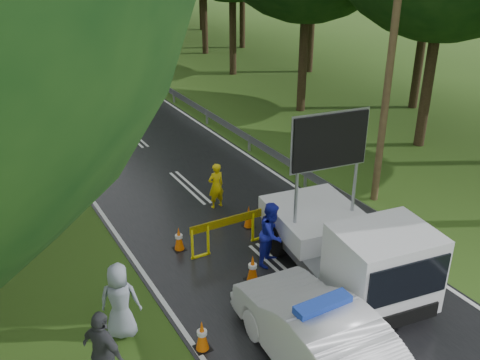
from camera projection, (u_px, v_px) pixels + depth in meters
ground at (281, 271)px, 14.68m from camera, size 160.00×160.00×0.00m
road at (49, 60)px, 38.26m from camera, size 7.00×140.00×0.02m
guardrail at (100, 48)px, 39.43m from camera, size 0.12×60.06×0.70m
utility_pole_near at (392, 53)px, 16.43m from camera, size 1.40×0.24×10.00m
police_sedan at (320, 340)px, 11.01m from camera, size 2.08×5.16×1.83m
work_truck at (351, 248)px, 13.57m from camera, size 3.08×5.68×4.31m
barrier at (231, 225)px, 15.39m from camera, size 2.56×0.09×1.06m
officer at (216, 186)px, 17.71m from camera, size 0.61×0.43×1.59m
civilian at (272, 233)px, 14.68m from camera, size 1.14×1.08×1.87m
bystander_mid at (104, 353)px, 10.50m from camera, size 0.92×1.22×1.93m
bystander_right at (120, 301)px, 12.01m from camera, size 1.09×0.97×1.88m
queue_car_first at (108, 84)px, 29.60m from camera, size 2.01×4.47×1.49m
queue_car_second at (97, 59)px, 34.78m from camera, size 3.00×5.88×1.63m
queue_car_third at (57, 47)px, 39.01m from camera, size 2.48×5.22×1.44m
queue_car_fourth at (55, 28)px, 46.63m from camera, size 1.78×4.22×1.36m
cone_near_left at (202, 336)px, 11.79m from camera, size 0.37×0.37×0.78m
cone_center at (253, 269)px, 14.11m from camera, size 0.37×0.37×0.79m
cone_far at (249, 217)px, 16.68m from camera, size 0.35×0.35×0.75m
cone_left_mid at (179, 239)px, 15.50m from camera, size 0.36×0.36×0.75m
cone_right at (298, 201)px, 17.66m from camera, size 0.34×0.34×0.72m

